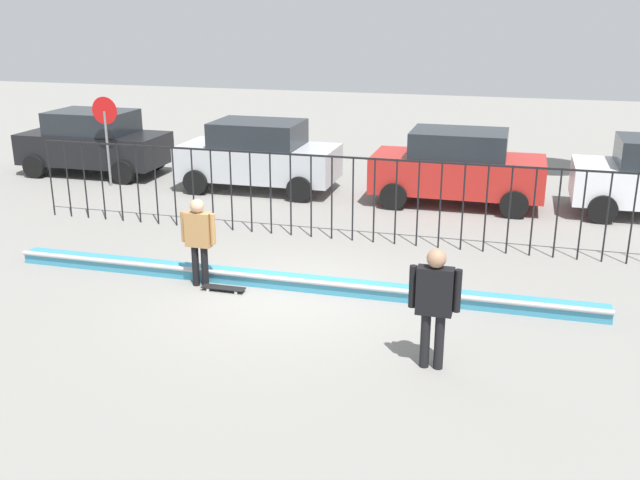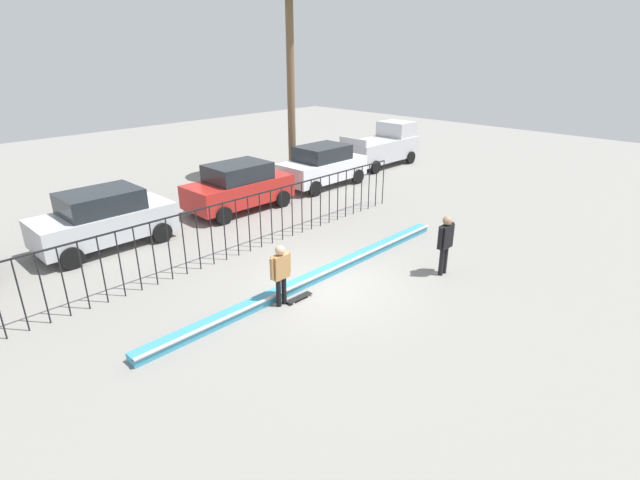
# 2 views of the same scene
# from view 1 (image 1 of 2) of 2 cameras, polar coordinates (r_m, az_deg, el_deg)

# --- Properties ---
(ground_plane) EXTENTS (60.00, 60.00, 0.00)m
(ground_plane) POSITION_cam_1_polar(r_m,az_deg,el_deg) (12.89, -2.88, -4.41)
(ground_plane) COLOR gray
(bowl_coping_ledge) EXTENTS (11.00, 0.40, 0.27)m
(bowl_coping_ledge) POSITION_cam_1_polar(r_m,az_deg,el_deg) (13.20, -2.34, -3.28)
(bowl_coping_ledge) COLOR teal
(bowl_coping_ledge) RESTS_ON ground
(perimeter_fence) EXTENTS (14.04, 0.04, 1.85)m
(perimeter_fence) POSITION_cam_1_polar(r_m,az_deg,el_deg) (15.63, 0.94, 4.08)
(perimeter_fence) COLOR black
(perimeter_fence) RESTS_ON ground
(skateboarder) EXTENTS (0.67, 0.25, 1.65)m
(skateboarder) POSITION_cam_1_polar(r_m,az_deg,el_deg) (13.17, -9.55, 0.43)
(skateboarder) COLOR black
(skateboarder) RESTS_ON ground
(skateboard) EXTENTS (0.80, 0.20, 0.07)m
(skateboard) POSITION_cam_1_polar(r_m,az_deg,el_deg) (13.18, -7.61, -3.76)
(skateboard) COLOR black
(skateboard) RESTS_ON ground
(camera_operator) EXTENTS (0.72, 0.27, 1.78)m
(camera_operator) POSITION_cam_1_polar(r_m,az_deg,el_deg) (10.15, 9.00, -4.52)
(camera_operator) COLOR black
(camera_operator) RESTS_ON ground
(parked_car_black) EXTENTS (4.30, 2.12, 1.90)m
(parked_car_black) POSITION_cam_1_polar(r_m,az_deg,el_deg) (22.88, -17.37, 7.38)
(parked_car_black) COLOR black
(parked_car_black) RESTS_ON ground
(parked_car_silver) EXTENTS (4.30, 2.12, 1.90)m
(parked_car_silver) POSITION_cam_1_polar(r_m,az_deg,el_deg) (20.01, -4.86, 6.68)
(parked_car_silver) COLOR #B7BABF
(parked_car_silver) RESTS_ON ground
(parked_car_red) EXTENTS (4.30, 2.12, 1.90)m
(parked_car_red) POSITION_cam_1_polar(r_m,az_deg,el_deg) (18.81, 10.78, 5.68)
(parked_car_red) COLOR #B2231E
(parked_car_red) RESTS_ON ground
(stop_sign) EXTENTS (0.76, 0.07, 2.50)m
(stop_sign) POSITION_cam_1_polar(r_m,az_deg,el_deg) (21.11, -16.49, 8.38)
(stop_sign) COLOR slate
(stop_sign) RESTS_ON ground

